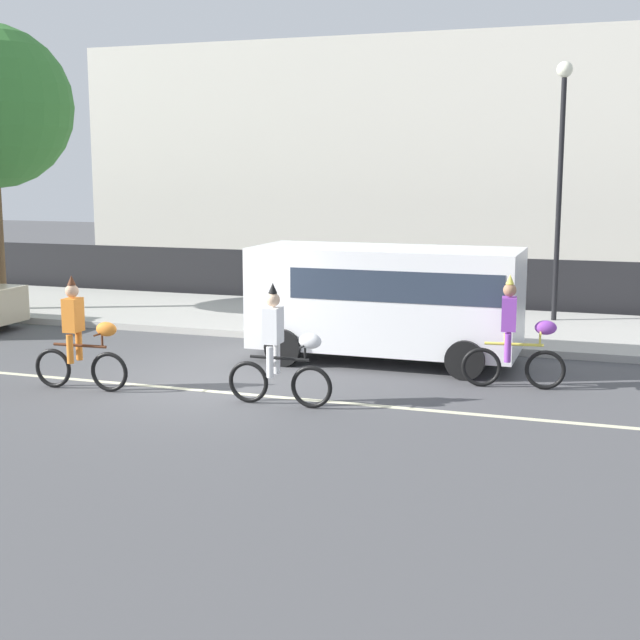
{
  "coord_description": "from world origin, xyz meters",
  "views": [
    {
      "loc": [
        6.67,
        -13.48,
        3.64
      ],
      "look_at": [
        1.66,
        1.2,
        1.0
      ],
      "focal_mm": 50.0,
      "sensor_mm": 36.0,
      "label": 1
    }
  ],
  "objects_px": {
    "parade_cyclist_zebra": "(280,352)",
    "parade_cyclist_purple": "(515,339)",
    "parked_van_white": "(390,295)",
    "street_lamp_post": "(561,153)",
    "parade_cyclist_orange": "(80,340)",
    "pedestrian_onlooker": "(288,287)"
  },
  "relations": [
    {
      "from": "parade_cyclist_zebra",
      "to": "parade_cyclist_purple",
      "type": "height_order",
      "value": "same"
    },
    {
      "from": "parade_cyclist_orange",
      "to": "parked_van_white",
      "type": "xyz_separation_m",
      "value": [
        4.29,
        3.78,
        0.44
      ]
    },
    {
      "from": "street_lamp_post",
      "to": "pedestrian_onlooker",
      "type": "height_order",
      "value": "street_lamp_post"
    },
    {
      "from": "parade_cyclist_purple",
      "to": "parade_cyclist_zebra",
      "type": "bearing_deg",
      "value": -145.09
    },
    {
      "from": "parade_cyclist_zebra",
      "to": "parked_van_white",
      "type": "height_order",
      "value": "parked_van_white"
    },
    {
      "from": "parked_van_white",
      "to": "pedestrian_onlooker",
      "type": "distance_m",
      "value": 3.84
    },
    {
      "from": "parade_cyclist_orange",
      "to": "pedestrian_onlooker",
      "type": "relative_size",
      "value": 1.19
    },
    {
      "from": "parade_cyclist_orange",
      "to": "parade_cyclist_zebra",
      "type": "height_order",
      "value": "same"
    },
    {
      "from": "parade_cyclist_zebra",
      "to": "parade_cyclist_purple",
      "type": "xyz_separation_m",
      "value": [
        3.3,
        2.3,
        0.0
      ]
    },
    {
      "from": "parked_van_white",
      "to": "parade_cyclist_orange",
      "type": "bearing_deg",
      "value": -138.62
    },
    {
      "from": "parked_van_white",
      "to": "parade_cyclist_zebra",
      "type": "bearing_deg",
      "value": -102.3
    },
    {
      "from": "parade_cyclist_orange",
      "to": "parade_cyclist_zebra",
      "type": "distance_m",
      "value": 3.5
    },
    {
      "from": "parade_cyclist_zebra",
      "to": "parked_van_white",
      "type": "relative_size",
      "value": 0.38
    },
    {
      "from": "parade_cyclist_purple",
      "to": "street_lamp_post",
      "type": "height_order",
      "value": "street_lamp_post"
    },
    {
      "from": "street_lamp_post",
      "to": "parade_cyclist_zebra",
      "type": "bearing_deg",
      "value": -111.87
    },
    {
      "from": "parade_cyclist_purple",
      "to": "street_lamp_post",
      "type": "bearing_deg",
      "value": 88.42
    },
    {
      "from": "street_lamp_post",
      "to": "pedestrian_onlooker",
      "type": "distance_m",
      "value": 6.91
    },
    {
      "from": "parked_van_white",
      "to": "pedestrian_onlooker",
      "type": "xyz_separation_m",
      "value": [
        -2.99,
        2.4,
        -0.27
      ]
    },
    {
      "from": "pedestrian_onlooker",
      "to": "parked_van_white",
      "type": "bearing_deg",
      "value": -38.83
    },
    {
      "from": "parade_cyclist_purple",
      "to": "parked_van_white",
      "type": "distance_m",
      "value": 2.88
    },
    {
      "from": "parade_cyclist_zebra",
      "to": "parked_van_white",
      "type": "distance_m",
      "value": 3.76
    },
    {
      "from": "parade_cyclist_purple",
      "to": "parked_van_white",
      "type": "height_order",
      "value": "parked_van_white"
    }
  ]
}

